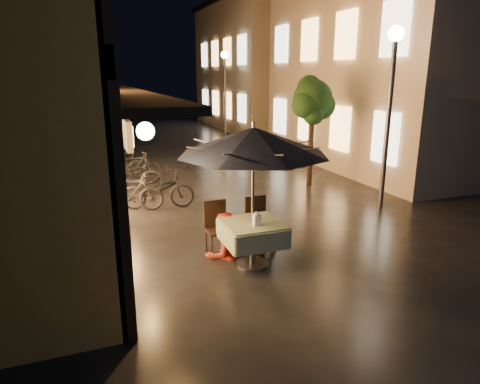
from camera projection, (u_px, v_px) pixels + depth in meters
name	position (u px, v px, depth m)	size (l,w,h in m)	color
ground	(315.00, 255.00, 7.78)	(90.00, 90.00, 0.00)	black
east_building_near	(411.00, 67.00, 15.27)	(7.30, 9.30, 6.80)	#AE9F8A
east_building_far	(274.00, 65.00, 25.58)	(7.30, 10.30, 7.30)	#AE9F8A
street_tree	(313.00, 102.00, 12.02)	(1.43, 1.20, 3.15)	black
streetlamp_near	(391.00, 86.00, 9.82)	(0.36, 0.36, 4.23)	#59595E
streetlamp_far	(225.00, 79.00, 20.65)	(0.36, 0.36, 4.23)	#59595E
cafe_table	(252.00, 233.00, 7.22)	(0.99, 0.99, 0.78)	#59595E
patio_umbrella	(253.00, 141.00, 6.81)	(2.49, 2.49, 2.46)	#59595E
cafe_chair_left	(217.00, 225.00, 7.77)	(0.42, 0.42, 0.97)	black
cafe_chair_right	(257.00, 219.00, 8.04)	(0.42, 0.42, 0.97)	black
table_lantern	(257.00, 218.00, 6.98)	(0.16, 0.16, 0.25)	white
person_orange	(224.00, 214.00, 7.56)	(0.77, 0.60, 1.58)	red
person_yellow	(258.00, 214.00, 7.77)	(0.93, 0.54, 1.45)	#D69800
bicycle_0	(158.00, 190.00, 10.37)	(0.61, 1.74, 0.92)	black
bicycle_1	(131.00, 193.00, 10.15)	(0.43, 1.51, 0.90)	black
bicycle_2	(128.00, 177.00, 11.52)	(0.66, 1.91, 1.00)	black
bicycle_3	(134.00, 169.00, 12.56)	(0.46, 1.64, 0.99)	black
bicycle_4	(119.00, 165.00, 13.23)	(0.59, 1.69, 0.89)	black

